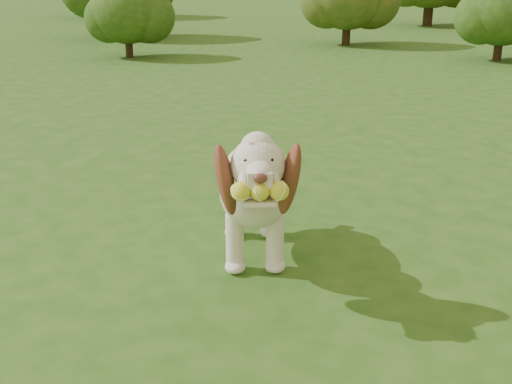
% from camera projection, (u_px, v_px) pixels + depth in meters
% --- Properties ---
extents(ground, '(80.00, 80.00, 0.00)m').
position_uv_depth(ground, '(208.00, 215.00, 3.93)').
color(ground, '#224B15').
rests_on(ground, ground).
extents(dog, '(0.68, 1.17, 0.78)m').
position_uv_depth(dog, '(254.00, 184.00, 3.21)').
color(dog, silver).
rests_on(dog, ground).
extents(shrub_a, '(1.15, 1.15, 1.20)m').
position_uv_depth(shrub_a, '(127.00, 13.00, 10.26)').
color(shrub_a, '#382314').
rests_on(shrub_a, ground).
extents(shrub_c, '(1.24, 1.24, 1.28)m').
position_uv_depth(shrub_c, '(503.00, 11.00, 9.89)').
color(shrub_c, '#382314').
rests_on(shrub_c, ground).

